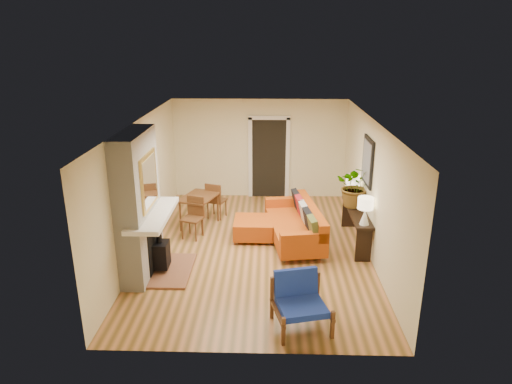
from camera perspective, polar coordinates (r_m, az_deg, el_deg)
room_shell at (r=11.44m, az=3.40°, el=4.37°), size 6.50×6.50×6.50m
fireplace at (r=8.28m, az=-14.24°, el=-1.97°), size 1.09×1.68×2.60m
sofa at (r=9.62m, az=5.24°, el=-4.03°), size 1.24×2.27×0.85m
ottoman at (r=9.76m, az=-0.31°, el=-4.44°), size 0.83×0.83×0.42m
blue_chair at (r=6.96m, az=5.44°, el=-13.06°), size 0.93×0.92×0.81m
dining_table at (r=10.28m, az=-6.77°, el=-1.31°), size 1.05×1.67×0.88m
console_table at (r=9.63m, az=12.45°, el=-3.07°), size 0.34×1.85×0.72m
lamp_near at (r=8.79m, az=13.51°, el=-1.92°), size 0.30×0.30×0.54m
lamp_far at (r=10.08m, az=11.98°, el=0.91°), size 0.30×0.30×0.54m
houseplant at (r=9.65m, az=12.39°, el=0.78°), size 0.88×0.78×0.91m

